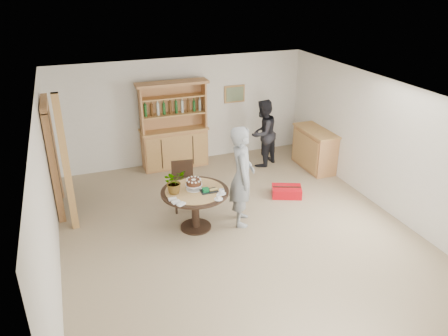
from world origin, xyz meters
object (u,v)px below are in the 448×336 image
at_px(hutch, 174,139).
at_px(sideboard, 315,149).
at_px(dining_table, 195,198).
at_px(dining_chair, 183,182).
at_px(teen_boy, 242,176).
at_px(red_suitcase, 287,191).
at_px(adult_person, 263,133).

relative_size(hutch, sideboard, 1.62).
height_order(dining_table, dining_chair, dining_chair).
height_order(teen_boy, red_suitcase, teen_boy).
height_order(hutch, dining_table, hutch).
relative_size(hutch, teen_boy, 1.09).
bearing_deg(sideboard, dining_table, -155.04).
bearing_deg(red_suitcase, sideboard, 62.91).
distance_m(sideboard, red_suitcase, 1.69).
xyz_separation_m(teen_boy, adult_person, (1.46, 2.25, -0.14)).
xyz_separation_m(dining_chair, red_suitcase, (2.11, -0.31, -0.43)).
xyz_separation_m(sideboard, dining_table, (-3.39, -1.58, 0.13)).
xyz_separation_m(hutch, dining_table, (-0.35, -2.82, -0.08)).
relative_size(sideboard, adult_person, 0.79).
relative_size(dining_table, teen_boy, 0.64).
bearing_deg(sideboard, adult_person, 151.77).
distance_m(sideboard, dining_table, 3.74).
bearing_deg(dining_table, red_suitcase, 13.74).
xyz_separation_m(hutch, dining_chair, (-0.34, -1.99, -0.15)).
bearing_deg(adult_person, sideboard, 120.02).
bearing_deg(red_suitcase, adult_person, 106.31).
bearing_deg(red_suitcase, hutch, 150.66).
bearing_deg(hutch, teen_boy, -80.25).
relative_size(dining_table, adult_person, 0.75).
height_order(hutch, adult_person, hutch).
bearing_deg(dining_chair, teen_boy, -39.35).
relative_size(hutch, adult_person, 1.28).
height_order(sideboard, teen_boy, teen_boy).
distance_m(dining_table, dining_chair, 0.83).
distance_m(hutch, teen_boy, 2.97).
distance_m(hutch, dining_chair, 2.02).
height_order(dining_table, red_suitcase, dining_table).
bearing_deg(teen_boy, dining_chair, 61.67).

